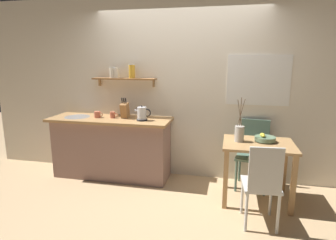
{
  "coord_description": "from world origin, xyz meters",
  "views": [
    {
      "loc": [
        0.75,
        -3.54,
        1.79
      ],
      "look_at": [
        -0.1,
        0.25,
        0.95
      ],
      "focal_mm": 30.22,
      "sensor_mm": 36.0,
      "label": 1
    }
  ],
  "objects_px": {
    "dining_chair_far": "(253,150)",
    "coffee_mug_spare": "(113,115)",
    "dining_chair_near": "(262,182)",
    "knife_block": "(125,110)",
    "twig_vase": "(239,133)",
    "coffee_mug_by_sink": "(98,115)",
    "dining_table": "(258,154)",
    "fruit_bowl": "(265,138)",
    "electric_kettle": "(142,114)"
  },
  "relations": [
    {
      "from": "dining_chair_near",
      "to": "electric_kettle",
      "type": "xyz_separation_m",
      "value": [
        -1.59,
        0.87,
        0.51
      ]
    },
    {
      "from": "fruit_bowl",
      "to": "twig_vase",
      "type": "distance_m",
      "value": 0.33
    },
    {
      "from": "dining_chair_far",
      "to": "coffee_mug_spare",
      "type": "bearing_deg",
      "value": -177.14
    },
    {
      "from": "dining_chair_far",
      "to": "electric_kettle",
      "type": "xyz_separation_m",
      "value": [
        -1.57,
        -0.18,
        0.49
      ]
    },
    {
      "from": "dining_chair_far",
      "to": "coffee_mug_by_sink",
      "type": "distance_m",
      "value": 2.34
    },
    {
      "from": "dining_chair_far",
      "to": "knife_block",
      "type": "relative_size",
      "value": 3.11
    },
    {
      "from": "dining_chair_near",
      "to": "electric_kettle",
      "type": "height_order",
      "value": "electric_kettle"
    },
    {
      "from": "dining_table",
      "to": "dining_chair_near",
      "type": "distance_m",
      "value": 0.63
    },
    {
      "from": "dining_chair_near",
      "to": "coffee_mug_by_sink",
      "type": "relative_size",
      "value": 7.03
    },
    {
      "from": "fruit_bowl",
      "to": "coffee_mug_by_sink",
      "type": "relative_size",
      "value": 1.93
    },
    {
      "from": "electric_kettle",
      "to": "coffee_mug_by_sink",
      "type": "xyz_separation_m",
      "value": [
        -0.72,
        0.05,
        -0.05
      ]
    },
    {
      "from": "twig_vase",
      "to": "electric_kettle",
      "type": "distance_m",
      "value": 1.38
    },
    {
      "from": "twig_vase",
      "to": "knife_block",
      "type": "distance_m",
      "value": 1.69
    },
    {
      "from": "dining_chair_near",
      "to": "knife_block",
      "type": "relative_size",
      "value": 3.06
    },
    {
      "from": "dining_table",
      "to": "dining_chair_far",
      "type": "relative_size",
      "value": 0.9
    },
    {
      "from": "dining_table",
      "to": "electric_kettle",
      "type": "distance_m",
      "value": 1.66
    },
    {
      "from": "electric_kettle",
      "to": "coffee_mug_spare",
      "type": "bearing_deg",
      "value": 171.01
    },
    {
      "from": "dining_chair_far",
      "to": "electric_kettle",
      "type": "bearing_deg",
      "value": -173.5
    },
    {
      "from": "dining_chair_far",
      "to": "coffee_mug_by_sink",
      "type": "xyz_separation_m",
      "value": [
        -2.29,
        -0.13,
        0.44
      ]
    },
    {
      "from": "dining_table",
      "to": "twig_vase",
      "type": "relative_size",
      "value": 1.53
    },
    {
      "from": "coffee_mug_by_sink",
      "to": "coffee_mug_spare",
      "type": "height_order",
      "value": "coffee_mug_by_sink"
    },
    {
      "from": "twig_vase",
      "to": "coffee_mug_by_sink",
      "type": "relative_size",
      "value": 4.2
    },
    {
      "from": "dining_chair_far",
      "to": "fruit_bowl",
      "type": "xyz_separation_m",
      "value": [
        0.1,
        -0.36,
        0.28
      ]
    },
    {
      "from": "knife_block",
      "to": "coffee_mug_spare",
      "type": "height_order",
      "value": "knife_block"
    },
    {
      "from": "dining_chair_near",
      "to": "coffee_mug_by_sink",
      "type": "distance_m",
      "value": 2.53
    },
    {
      "from": "dining_chair_far",
      "to": "fruit_bowl",
      "type": "distance_m",
      "value": 0.46
    },
    {
      "from": "dining_chair_near",
      "to": "twig_vase",
      "type": "relative_size",
      "value": 1.67
    },
    {
      "from": "dining_table",
      "to": "twig_vase",
      "type": "xyz_separation_m",
      "value": [
        -0.24,
        0.02,
        0.25
      ]
    },
    {
      "from": "dining_table",
      "to": "dining_chair_near",
      "type": "relative_size",
      "value": 0.92
    },
    {
      "from": "twig_vase",
      "to": "dining_table",
      "type": "bearing_deg",
      "value": -4.26
    },
    {
      "from": "fruit_bowl",
      "to": "coffee_mug_by_sink",
      "type": "xyz_separation_m",
      "value": [
        -2.39,
        0.23,
        0.16
      ]
    },
    {
      "from": "electric_kettle",
      "to": "coffee_mug_by_sink",
      "type": "relative_size",
      "value": 1.77
    },
    {
      "from": "coffee_mug_by_sink",
      "to": "coffee_mug_spare",
      "type": "relative_size",
      "value": 1.14
    },
    {
      "from": "dining_table",
      "to": "electric_kettle",
      "type": "bearing_deg",
      "value": 170.98
    },
    {
      "from": "dining_table",
      "to": "fruit_bowl",
      "type": "height_order",
      "value": "fruit_bowl"
    },
    {
      "from": "coffee_mug_spare",
      "to": "knife_block",
      "type": "bearing_deg",
      "value": 6.95
    },
    {
      "from": "fruit_bowl",
      "to": "coffee_mug_spare",
      "type": "height_order",
      "value": "coffee_mug_spare"
    },
    {
      "from": "twig_vase",
      "to": "dining_chair_near",
      "type": "bearing_deg",
      "value": -69.45
    },
    {
      "from": "coffee_mug_by_sink",
      "to": "electric_kettle",
      "type": "bearing_deg",
      "value": -3.99
    },
    {
      "from": "twig_vase",
      "to": "coffee_mug_spare",
      "type": "distance_m",
      "value": 1.86
    },
    {
      "from": "dining_table",
      "to": "fruit_bowl",
      "type": "relative_size",
      "value": 3.35
    },
    {
      "from": "fruit_bowl",
      "to": "electric_kettle",
      "type": "height_order",
      "value": "electric_kettle"
    },
    {
      "from": "dining_table",
      "to": "coffee_mug_by_sink",
      "type": "xyz_separation_m",
      "value": [
        -2.31,
        0.3,
        0.35
      ]
    },
    {
      "from": "dining_table",
      "to": "coffee_mug_by_sink",
      "type": "relative_size",
      "value": 6.45
    },
    {
      "from": "electric_kettle",
      "to": "knife_block",
      "type": "height_order",
      "value": "knife_block"
    },
    {
      "from": "dining_chair_far",
      "to": "twig_vase",
      "type": "height_order",
      "value": "twig_vase"
    },
    {
      "from": "twig_vase",
      "to": "electric_kettle",
      "type": "relative_size",
      "value": 2.37
    },
    {
      "from": "dining_chair_far",
      "to": "coffee_mug_spare",
      "type": "height_order",
      "value": "coffee_mug_spare"
    },
    {
      "from": "coffee_mug_spare",
      "to": "dining_table",
      "type": "bearing_deg",
      "value": -9.02
    },
    {
      "from": "dining_table",
      "to": "fruit_bowl",
      "type": "xyz_separation_m",
      "value": [
        0.08,
        0.08,
        0.18
      ]
    }
  ]
}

